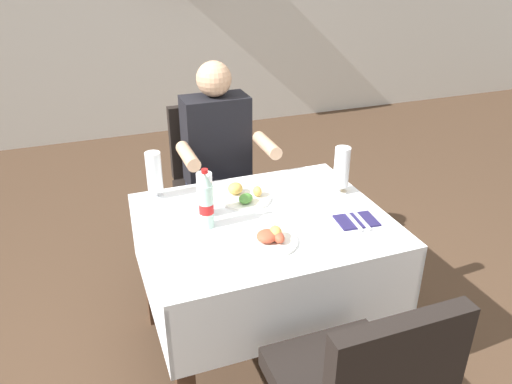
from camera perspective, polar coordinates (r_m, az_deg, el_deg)
ground_plane at (r=2.56m, az=3.36°, el=-18.96°), size 11.00×11.00×0.00m
main_dining_table at (r=2.29m, az=0.87°, el=-6.72°), size 1.06×0.88×0.74m
chair_far_diner_seat at (r=2.99m, az=-4.88°, el=1.42°), size 0.44×0.50×0.97m
seated_diner_far at (r=2.83m, az=-4.12°, el=3.44°), size 0.50×0.46×1.26m
plate_near_camera at (r=2.02m, az=1.64°, el=-5.25°), size 0.23×0.23×0.07m
plate_far_diner at (r=2.35m, az=-1.32°, el=-0.40°), size 0.24×0.24×0.07m
beer_glass_left at (r=2.37m, az=-11.44°, el=2.05°), size 0.07×0.07×0.23m
beer_glass_middle at (r=2.41m, az=9.65°, el=2.47°), size 0.07×0.07×0.23m
beer_glass_right at (r=2.19m, az=-5.81°, el=-0.12°), size 0.07×0.07×0.20m
cola_bottle_primary at (r=2.10m, az=-5.67°, el=-1.12°), size 0.06×0.06×0.27m
napkin_cutlery_set at (r=2.22m, az=11.30°, el=-3.16°), size 0.18×0.19×0.01m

